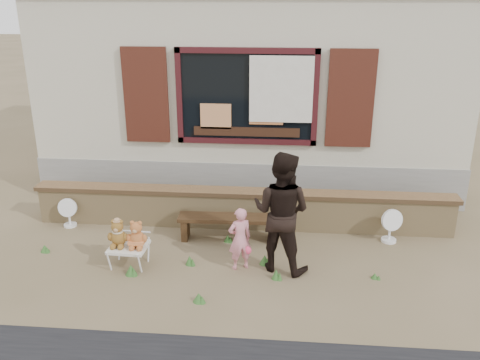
# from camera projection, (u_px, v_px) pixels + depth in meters

# --- Properties ---
(ground) EXTENTS (80.00, 80.00, 0.00)m
(ground) POSITION_uv_depth(u_px,v_px,m) (237.00, 254.00, 7.80)
(ground) COLOR brown
(ground) RESTS_ON ground
(shopfront) EXTENTS (8.04, 5.13, 4.00)m
(shopfront) POSITION_uv_depth(u_px,v_px,m) (255.00, 77.00, 11.29)
(shopfront) COLOR #B4AA91
(shopfront) RESTS_ON ground
(brick_wall) EXTENTS (7.10, 0.36, 0.67)m
(brick_wall) POSITION_uv_depth(u_px,v_px,m) (242.00, 208.00, 8.61)
(brick_wall) COLOR tan
(brick_wall) RESTS_ON ground
(bench) EXTENTS (1.61, 0.39, 0.41)m
(bench) POSITION_uv_depth(u_px,v_px,m) (228.00, 223.00, 8.17)
(bench) COLOR #301F10
(bench) RESTS_ON ground
(folding_chair) EXTENTS (0.56, 0.50, 0.33)m
(folding_chair) POSITION_uv_depth(u_px,v_px,m) (129.00, 248.00, 7.38)
(folding_chair) COLOR silver
(folding_chair) RESTS_ON ground
(teddy_bear_left) EXTENTS (0.32, 0.28, 0.42)m
(teddy_bear_left) POSITION_uv_depth(u_px,v_px,m) (118.00, 232.00, 7.31)
(teddy_bear_left) COLOR brown
(teddy_bear_left) RESTS_ON folding_chair
(teddy_bear_right) EXTENTS (0.32, 0.28, 0.42)m
(teddy_bear_right) POSITION_uv_depth(u_px,v_px,m) (137.00, 233.00, 7.28)
(teddy_bear_right) COLOR #98552A
(teddy_bear_right) RESTS_ON folding_chair
(child) EXTENTS (0.41, 0.35, 0.95)m
(child) POSITION_uv_depth(u_px,v_px,m) (240.00, 239.00, 7.26)
(child) COLOR pink
(child) RESTS_ON ground
(adult) EXTENTS (1.04, 0.94, 1.77)m
(adult) POSITION_uv_depth(u_px,v_px,m) (281.00, 212.00, 7.14)
(adult) COLOR black
(adult) RESTS_ON ground
(fan_left) EXTENTS (0.32, 0.22, 0.52)m
(fan_left) POSITION_uv_depth(u_px,v_px,m) (69.00, 212.00, 8.65)
(fan_left) COLOR white
(fan_left) RESTS_ON ground
(fan_right) EXTENTS (0.37, 0.24, 0.57)m
(fan_right) POSITION_uv_depth(u_px,v_px,m) (390.00, 225.00, 8.11)
(fan_right) COLOR white
(fan_right) RESTS_ON ground
(grass_tufts) EXTENTS (5.10, 1.85, 0.16)m
(grass_tufts) POSITION_uv_depth(u_px,v_px,m) (198.00, 266.00, 7.35)
(grass_tufts) COLOR #336227
(grass_tufts) RESTS_ON ground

